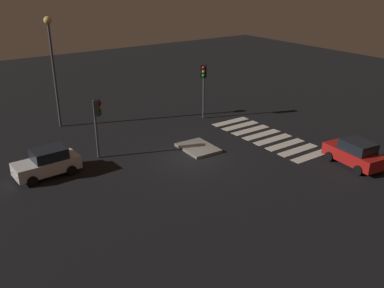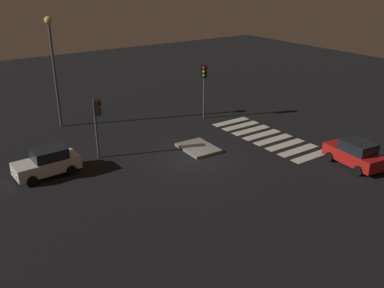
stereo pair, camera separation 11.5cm
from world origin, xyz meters
The scene contains 8 objects.
ground_plane centered at (0.00, 0.00, 0.00)m, with size 80.00×80.00×0.00m, color black.
traffic_island centered at (1.03, -1.22, 0.09)m, with size 2.76×2.11×0.18m.
car_red centered at (-6.38, -7.45, 0.79)m, with size 3.82×2.06×1.61m.
car_white centered at (2.85, 8.10, 0.78)m, with size 1.86×3.73×1.60m.
traffic_light_north centered at (3.42, 4.62, 2.87)m, with size 0.54×0.53×3.78m.
traffic_light_east centered at (5.86, -5.18, 3.28)m, with size 0.53×0.54×4.33m.
street_lamp centered at (10.64, 4.73, 5.45)m, with size 0.56×0.56×8.05m.
crosswalk_near centered at (0.00, -6.50, 0.01)m, with size 8.75×3.20×0.02m.
Camera 2 is at (-20.03, 13.87, 10.96)m, focal length 39.79 mm.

